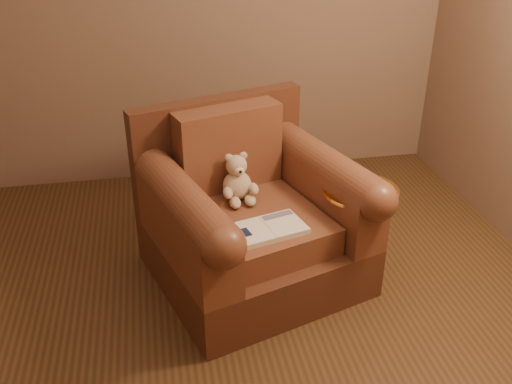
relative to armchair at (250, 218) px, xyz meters
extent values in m
plane|color=#50331B|center=(-0.36, -0.65, -0.36)|extent=(4.00, 4.00, 0.00)
cube|color=#542B1C|center=(0.01, -0.04, -0.21)|extent=(1.28, 1.24, 0.29)
cube|color=#542B1C|center=(-0.12, 0.37, 0.25)|extent=(1.01, 0.41, 0.64)
cube|color=brown|center=(0.03, -0.09, 0.01)|extent=(0.79, 0.87, 0.15)
cube|color=brown|center=(-0.08, 0.25, 0.32)|extent=(0.62, 0.34, 0.46)
cube|color=brown|center=(-0.36, -0.22, 0.09)|extent=(0.46, 0.89, 0.33)
cube|color=brown|center=(0.42, 0.03, 0.09)|extent=(0.46, 0.89, 0.33)
cylinder|color=brown|center=(-0.36, -0.22, 0.26)|extent=(0.46, 0.89, 0.21)
cylinder|color=brown|center=(0.42, 0.03, 0.26)|extent=(0.46, 0.89, 0.21)
ellipsoid|color=#CBAE8E|center=(-0.06, 0.09, 0.16)|extent=(0.16, 0.14, 0.17)
sphere|color=#CBAE8E|center=(-0.06, 0.10, 0.28)|extent=(0.11, 0.11, 0.11)
ellipsoid|color=#CBAE8E|center=(-0.10, 0.09, 0.32)|extent=(0.05, 0.03, 0.05)
ellipsoid|color=#CBAE8E|center=(-0.02, 0.11, 0.32)|extent=(0.05, 0.03, 0.05)
ellipsoid|color=beige|center=(-0.05, 0.04, 0.27)|extent=(0.05, 0.04, 0.05)
sphere|color=black|center=(-0.05, 0.02, 0.27)|extent=(0.02, 0.02, 0.02)
ellipsoid|color=#CBAE8E|center=(-0.12, 0.01, 0.16)|extent=(0.05, 0.10, 0.05)
ellipsoid|color=#CBAE8E|center=(0.02, 0.03, 0.16)|extent=(0.05, 0.10, 0.05)
ellipsoid|color=#CBAE8E|center=(-0.08, -0.02, 0.11)|extent=(0.06, 0.10, 0.05)
ellipsoid|color=#CBAE8E|center=(0.00, 0.00, 0.11)|extent=(0.06, 0.10, 0.05)
cube|color=beige|center=(0.04, -0.29, 0.10)|extent=(0.41, 0.30, 0.03)
cube|color=white|center=(-0.05, -0.31, 0.11)|extent=(0.23, 0.26, 0.00)
cube|color=white|center=(0.13, -0.26, 0.11)|extent=(0.23, 0.26, 0.00)
cube|color=beige|center=(0.04, -0.29, 0.11)|extent=(0.06, 0.21, 0.00)
cube|color=#0F1638|center=(-0.09, -0.32, 0.11)|extent=(0.08, 0.09, 0.00)
cube|color=slate|center=(0.11, -0.19, 0.11)|extent=(0.17, 0.09, 0.00)
cylinder|color=gold|center=(0.56, -0.16, -0.35)|extent=(0.32, 0.32, 0.02)
cylinder|color=gold|center=(0.56, -0.16, -0.08)|extent=(0.03, 0.03, 0.52)
cylinder|color=gold|center=(0.56, -0.16, 0.20)|extent=(0.40, 0.40, 0.02)
cylinder|color=gold|center=(0.56, -0.16, 0.18)|extent=(0.03, 0.03, 0.02)
camera|label=1|loc=(-0.46, -2.62, 1.60)|focal=40.00mm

